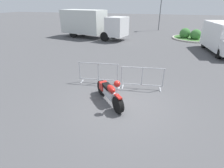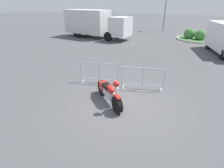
% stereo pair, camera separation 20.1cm
% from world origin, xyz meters
% --- Properties ---
extents(ground_plane, '(120.00, 120.00, 0.00)m').
position_xyz_m(ground_plane, '(0.00, 0.00, 0.00)').
color(ground_plane, '#4C4C4F').
extents(motorcycle, '(1.61, 1.75, 1.24)m').
position_xyz_m(motorcycle, '(-0.55, -0.02, 0.47)').
color(motorcycle, black).
rests_on(motorcycle, ground).
extents(crowd_barrier_near, '(2.01, 0.67, 1.07)m').
position_xyz_m(crowd_barrier_near, '(-1.63, 1.63, 0.55)').
color(crowd_barrier_near, '#9EA0A5').
rests_on(crowd_barrier_near, ground).
extents(crowd_barrier_far, '(2.01, 0.67, 1.07)m').
position_xyz_m(crowd_barrier_far, '(0.54, 1.63, 0.55)').
color(crowd_barrier_far, '#9EA0A5').
rests_on(crowd_barrier_far, ground).
extents(box_truck, '(8.00, 3.83, 2.98)m').
position_xyz_m(box_truck, '(-6.94, 13.17, 1.64)').
color(box_truck, silver).
rests_on(box_truck, ground).
extents(delivery_van, '(2.65, 5.23, 2.31)m').
position_xyz_m(delivery_van, '(5.79, 10.11, 1.24)').
color(delivery_van, white).
rests_on(delivery_van, ground).
extents(parked_car_blue, '(2.16, 4.56, 1.50)m').
position_xyz_m(parked_car_blue, '(-12.95, 23.10, 0.76)').
color(parked_car_blue, '#284799').
rests_on(parked_car_blue, ground).
extents(parked_car_green, '(2.14, 4.51, 1.49)m').
position_xyz_m(parked_car_green, '(-10.16, 23.37, 0.75)').
color(parked_car_green, '#236B38').
rests_on(parked_car_green, ground).
extents(parked_car_silver, '(2.20, 4.64, 1.53)m').
position_xyz_m(parked_car_silver, '(-7.37, 23.71, 0.77)').
color(parked_car_silver, '#B7BABF').
rests_on(parked_car_silver, ground).
extents(pedestrian, '(0.42, 0.42, 1.69)m').
position_xyz_m(pedestrian, '(-6.55, 17.32, 0.92)').
color(pedestrian, '#262838').
rests_on(pedestrian, ground).
extents(planter_island, '(4.64, 4.64, 1.18)m').
position_xyz_m(planter_island, '(4.19, 15.44, 0.32)').
color(planter_island, '#ADA89E').
rests_on(planter_island, ground).
extents(street_lamp, '(0.36, 0.70, 5.68)m').
position_xyz_m(street_lamp, '(0.25, 21.44, 3.71)').
color(street_lamp, '#595B60').
rests_on(street_lamp, ground).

